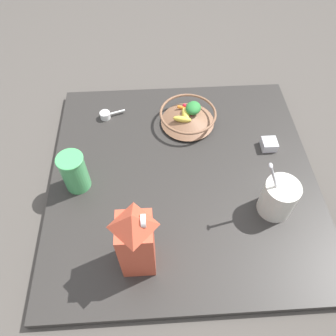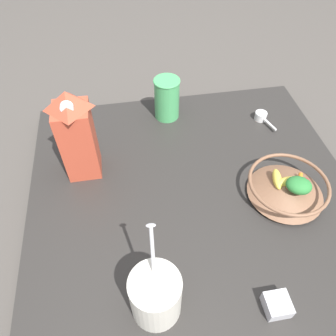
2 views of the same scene
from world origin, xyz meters
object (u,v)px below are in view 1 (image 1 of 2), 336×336
object	(u,v)px
yogurt_tub	(279,197)
drinking_cup	(74,172)
milk_carton	(136,241)
fruit_bowl	(188,116)
spice_jar	(269,145)

from	to	relation	value
yogurt_tub	drinking_cup	size ratio (longest dim) A/B	1.64
milk_carton	drinking_cup	size ratio (longest dim) A/B	1.93
yogurt_tub	drinking_cup	bearing A→B (deg)	78.43
fruit_bowl	milk_carton	bearing A→B (deg)	160.66
fruit_bowl	milk_carton	xyz separation A→B (m)	(-0.56, 0.20, 0.11)
yogurt_tub	spice_jar	bearing A→B (deg)	-10.16
fruit_bowl	spice_jar	distance (m)	0.33
yogurt_tub	drinking_cup	distance (m)	0.67
spice_jar	drinking_cup	bearing A→B (deg)	100.36
milk_carton	drinking_cup	distance (m)	0.36
drinking_cup	fruit_bowl	bearing A→B (deg)	-56.10
milk_carton	spice_jar	size ratio (longest dim) A/B	5.21
milk_carton	yogurt_tub	distance (m)	0.48
fruit_bowl	spice_jar	xyz separation A→B (m)	(-0.15, -0.30, -0.02)
milk_carton	spice_jar	bearing A→B (deg)	-49.77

